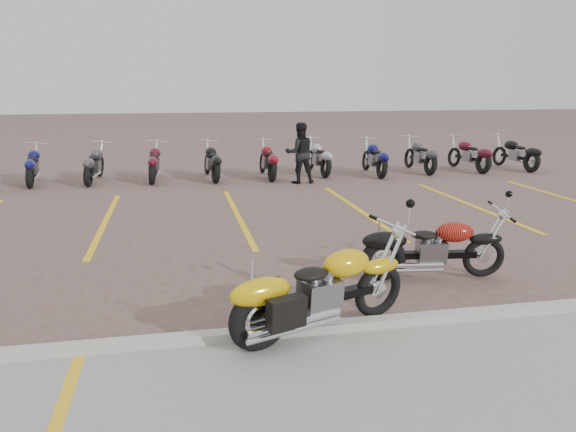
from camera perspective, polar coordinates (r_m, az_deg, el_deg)
name	(u,v)px	position (r m, az deg, el deg)	size (l,w,h in m)	color
ground	(269,276)	(8.18, -1.98, -6.15)	(100.00, 100.00, 0.00)	#735952
curb	(299,330)	(6.34, 1.08, -11.52)	(60.00, 0.18, 0.12)	#ADAAA3
parking_stripes	(238,215)	(11.99, -5.15, 0.09)	(38.00, 5.50, 0.01)	yellow
yellow_cruiser	(317,294)	(6.22, 2.96, -7.97)	(2.19, 0.92, 0.94)	black
flame_cruiser	(429,251)	(8.20, 14.18, -3.42)	(2.06, 0.44, 0.85)	black
person_b	(300,153)	(15.79, 1.20, 6.41)	(0.82, 0.64, 1.70)	black
bg_bike_row	(210,160)	(16.71, -7.91, 5.64)	(20.49, 2.01, 1.10)	black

